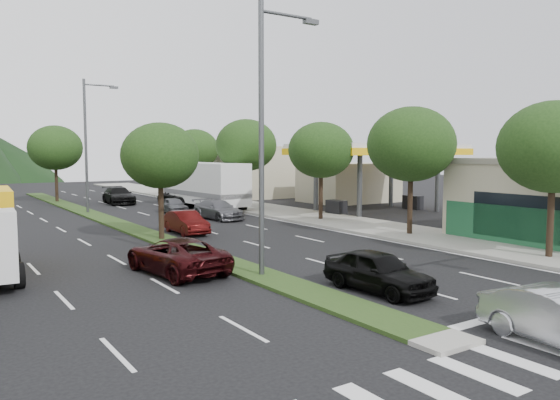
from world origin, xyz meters
TOP-DOWN VIEW (x-y plane):
  - ground at (0.00, 0.00)m, footprint 160.00×160.00m
  - sidewalk_right at (12.50, 25.00)m, footprint 5.00×90.00m
  - median at (0.00, 28.00)m, footprint 1.60×56.00m
  - crosswalk at (0.00, -2.00)m, footprint 19.00×2.20m
  - gas_canopy at (19.00, 22.00)m, footprint 12.20×8.20m
  - bldg_right_far at (19.50, 44.00)m, footprint 10.00×16.00m
  - tree_r_a at (12.00, 4.00)m, footprint 4.60×4.60m
  - tree_r_b at (12.00, 12.00)m, footprint 4.80×4.80m
  - tree_r_c at (12.00, 20.00)m, footprint 4.40×4.40m
  - tree_r_d at (12.00, 30.00)m, footprint 5.00×5.00m
  - tree_r_e at (12.00, 40.00)m, footprint 4.60×4.60m
  - tree_med_near at (0.00, 18.00)m, footprint 4.00×4.00m
  - tree_med_far at (0.00, 44.00)m, footprint 4.80×4.80m
  - streetlight_near at (0.21, 8.00)m, footprint 2.60×0.25m
  - streetlight_mid at (0.21, 33.00)m, footprint 2.60×0.25m
  - suv_maroon at (-2.36, 10.38)m, footprint 2.87×5.20m
  - car_queue_a at (2.13, 4.11)m, footprint 1.86×4.14m
  - car_queue_b at (6.67, 24.64)m, footprint 2.28×4.71m
  - car_queue_c at (2.08, 19.64)m, footprint 1.39×3.90m
  - car_queue_d at (8.27, 34.64)m, footprint 2.97×5.26m
  - car_queue_e at (5.47, 29.64)m, footprint 1.59×3.61m
  - car_queue_f at (4.35, 39.64)m, footprint 2.49×5.35m
  - motorhome at (9.00, 31.58)m, footprint 3.55×9.93m

SIDE VIEW (x-z plane):
  - ground at x=0.00m, z-range 0.00..0.00m
  - crosswalk at x=0.00m, z-range 0.00..0.01m
  - median at x=0.00m, z-range 0.00..0.12m
  - sidewalk_right at x=12.50m, z-range 0.00..0.15m
  - car_queue_e at x=5.47m, z-range 0.00..1.21m
  - car_queue_c at x=2.08m, z-range 0.00..1.28m
  - car_queue_b at x=6.67m, z-range 0.00..1.32m
  - suv_maroon at x=-2.36m, z-range 0.00..1.38m
  - car_queue_a at x=2.13m, z-range 0.00..1.38m
  - car_queue_d at x=8.27m, z-range 0.00..1.39m
  - car_queue_f at x=4.35m, z-range 0.00..1.51m
  - motorhome at x=9.00m, z-range 0.12..3.88m
  - bldg_right_far at x=19.50m, z-range 0.00..5.20m
  - tree_med_near at x=0.00m, z-range 1.42..7.44m
  - gas_canopy at x=19.00m, z-range 2.02..7.27m
  - tree_r_c at x=12.00m, z-range 1.51..7.99m
  - tree_r_a at x=12.00m, z-range 1.50..8.14m
  - tree_r_e at x=12.00m, z-range 1.54..8.25m
  - tree_med_far at x=0.00m, z-range 1.54..8.47m
  - tree_r_b at x=12.00m, z-range 1.57..8.50m
  - tree_r_d at x=12.00m, z-range 1.60..8.76m
  - streetlight_near at x=0.21m, z-range 0.58..10.58m
  - streetlight_mid at x=0.21m, z-range 0.58..10.58m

